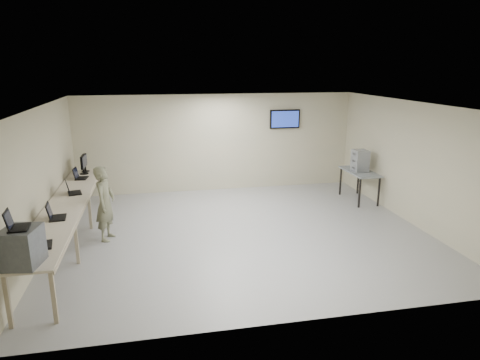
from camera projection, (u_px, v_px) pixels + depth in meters
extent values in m
cube|color=#ABABAB|center=(242.00, 232.00, 9.47)|extent=(8.00, 7.00, 0.01)
cube|color=white|center=(242.00, 105.00, 8.74)|extent=(8.00, 7.00, 0.01)
cube|color=#B3B192|center=(218.00, 143.00, 12.42)|extent=(8.00, 0.01, 2.80)
cube|color=#B3B192|center=(294.00, 232.00, 5.79)|extent=(8.00, 0.01, 2.80)
cube|color=#B3B192|center=(41.00, 181.00, 8.34)|extent=(0.01, 7.00, 2.80)
cube|color=#B3B192|center=(411.00, 163.00, 9.86)|extent=(0.01, 7.00, 2.80)
cube|color=black|center=(284.00, 119.00, 12.61)|extent=(0.15, 0.04, 0.15)
cube|color=black|center=(285.00, 119.00, 12.57)|extent=(0.90, 0.06, 0.55)
cube|color=#1D35A3|center=(285.00, 119.00, 12.54)|extent=(0.82, 0.01, 0.47)
cube|color=beige|center=(66.00, 205.00, 8.55)|extent=(0.75, 6.00, 0.04)
cube|color=tan|center=(86.00, 205.00, 8.63)|extent=(0.02, 6.00, 0.06)
cube|color=tan|center=(8.00, 301.00, 5.91)|extent=(0.06, 0.06, 0.86)
cube|color=tan|center=(54.00, 296.00, 6.03)|extent=(0.06, 0.06, 0.86)
cube|color=tan|center=(42.00, 245.00, 7.76)|extent=(0.06, 0.06, 0.86)
cube|color=tan|center=(76.00, 242.00, 7.87)|extent=(0.06, 0.06, 0.86)
cube|color=tan|center=(61.00, 212.00, 9.46)|extent=(0.06, 0.06, 0.86)
cube|color=tan|center=(90.00, 211.00, 9.58)|extent=(0.06, 0.06, 0.86)
cube|color=tan|center=(76.00, 188.00, 11.31)|extent=(0.06, 0.06, 0.86)
cube|color=tan|center=(100.00, 187.00, 11.42)|extent=(0.06, 0.06, 0.86)
cube|color=slate|center=(22.00, 247.00, 5.86)|extent=(0.54, 0.59, 0.54)
cube|color=black|center=(19.00, 228.00, 5.79)|extent=(0.27, 0.36, 0.02)
cube|color=black|center=(8.00, 219.00, 5.73)|extent=(0.09, 0.32, 0.24)
cube|color=black|center=(9.00, 219.00, 5.74)|extent=(0.07, 0.28, 0.20)
cube|color=black|center=(42.00, 245.00, 6.55)|extent=(0.33, 0.42, 0.02)
cube|color=black|center=(32.00, 237.00, 6.48)|extent=(0.13, 0.36, 0.27)
cube|color=black|center=(33.00, 237.00, 6.48)|extent=(0.10, 0.32, 0.23)
cube|color=black|center=(58.00, 218.00, 7.73)|extent=(0.31, 0.40, 0.02)
cube|color=black|center=(49.00, 211.00, 7.66)|extent=(0.11, 0.36, 0.27)
cube|color=black|center=(50.00, 210.00, 7.67)|extent=(0.08, 0.32, 0.23)
cube|color=black|center=(75.00, 193.00, 9.23)|extent=(0.35, 0.42, 0.02)
cube|color=black|center=(67.00, 187.00, 9.17)|extent=(0.15, 0.36, 0.26)
cube|color=black|center=(68.00, 187.00, 9.17)|extent=(0.12, 0.31, 0.22)
cube|color=black|center=(82.00, 178.00, 10.44)|extent=(0.29, 0.38, 0.02)
cube|color=black|center=(76.00, 173.00, 10.38)|extent=(0.10, 0.34, 0.26)
cube|color=black|center=(76.00, 173.00, 10.38)|extent=(0.08, 0.30, 0.21)
cylinder|color=black|center=(84.00, 174.00, 10.90)|extent=(0.22, 0.22, 0.02)
cube|color=black|center=(84.00, 170.00, 10.87)|extent=(0.04, 0.03, 0.17)
cube|color=black|center=(83.00, 162.00, 10.81)|extent=(0.05, 0.49, 0.33)
cube|color=black|center=(84.00, 162.00, 10.82)|extent=(0.00, 0.44, 0.28)
cylinder|color=black|center=(86.00, 171.00, 11.15)|extent=(0.20, 0.20, 0.01)
cube|color=black|center=(85.00, 168.00, 11.13)|extent=(0.04, 0.03, 0.16)
cube|color=black|center=(85.00, 161.00, 11.07)|extent=(0.05, 0.45, 0.30)
cube|color=black|center=(86.00, 160.00, 11.08)|extent=(0.00, 0.41, 0.26)
imported|color=#687051|center=(105.00, 203.00, 8.91)|extent=(0.52, 0.66, 1.59)
cube|color=slate|center=(360.00, 172.00, 11.52)|extent=(0.64, 1.37, 0.04)
cube|color=black|center=(360.00, 193.00, 11.03)|extent=(0.04, 0.04, 0.79)
cube|color=black|center=(341.00, 181.00, 12.13)|extent=(0.04, 0.04, 0.79)
cube|color=black|center=(379.00, 192.00, 11.13)|extent=(0.04, 0.04, 0.79)
cube|color=black|center=(358.00, 180.00, 12.24)|extent=(0.04, 0.04, 0.79)
cube|color=gray|center=(360.00, 168.00, 11.49)|extent=(0.36, 0.40, 0.19)
cube|color=gray|center=(360.00, 161.00, 11.44)|extent=(0.36, 0.40, 0.19)
cube|color=gray|center=(361.00, 154.00, 11.39)|extent=(0.36, 0.40, 0.19)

